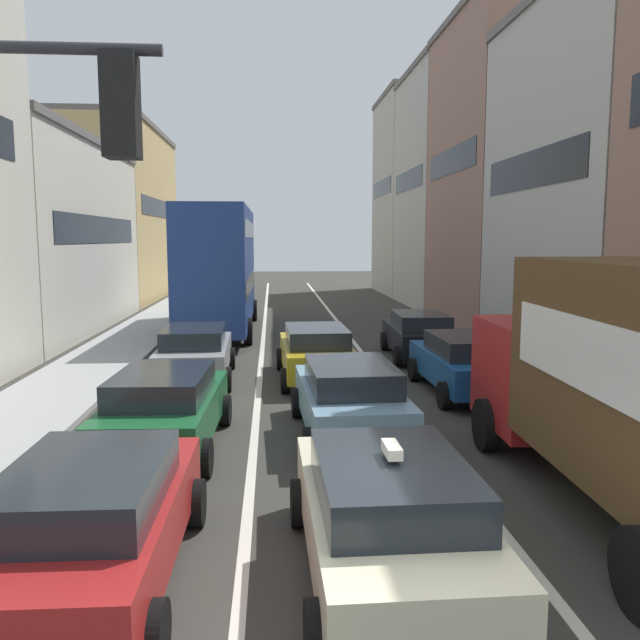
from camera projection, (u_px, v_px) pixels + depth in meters
ground_plane at (410, 636)px, 6.29m from camera, size 140.00×140.00×0.00m
sidewalk_left at (138, 334)px, 25.58m from camera, size 2.60×64.00×0.14m
lane_stripe_left at (264, 335)px, 25.95m from camera, size 0.16×60.00×0.01m
lane_stripe_right at (347, 334)px, 26.20m from camera, size 0.16×60.00×0.01m
building_row_left at (6, 202)px, 25.83m from camera, size 7.20×43.90×12.23m
building_row_right at (524, 180)px, 28.58m from camera, size 7.20×43.90×13.73m
taxi_centre_lane_front at (388, 514)px, 7.20m from camera, size 2.11×4.33×1.66m
sedan_left_lane_front at (92, 520)px, 7.06m from camera, size 2.11×4.32×1.49m
sedan_centre_lane_second at (350, 397)px, 12.51m from camera, size 2.19×4.36×1.49m
wagon_left_lane_second at (165, 407)px, 11.77m from camera, size 2.21×4.37×1.49m
hatchback_centre_lane_third at (316, 352)px, 17.54m from camera, size 2.16×4.35×1.49m
sedan_left_lane_third at (195, 352)px, 17.51m from camera, size 2.15×4.34×1.49m
sedan_right_lane_behind_truck at (465, 362)px, 16.03m from camera, size 2.13×4.33×1.49m
wagon_right_lane_far at (419, 334)px, 20.80m from camera, size 2.18×4.36×1.49m
bus_mid_queue_primary at (219, 264)px, 26.16m from camera, size 2.80×10.50×5.06m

